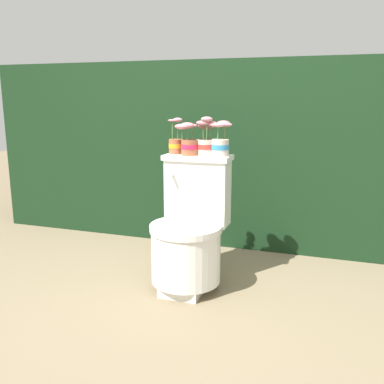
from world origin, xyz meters
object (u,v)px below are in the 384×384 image
at_px(toilet, 190,233).
at_px(potted_plant_left, 176,143).
at_px(potted_plant_midleft, 189,142).
at_px(potted_plant_middle, 206,140).
at_px(potted_plant_midright, 221,141).

height_order(toilet, potted_plant_left, potted_plant_left).
height_order(potted_plant_left, potted_plant_midleft, potted_plant_left).
relative_size(potted_plant_left, potted_plant_midleft, 1.12).
distance_m(potted_plant_middle, potted_plant_midright, 0.09).
xyz_separation_m(toilet, potted_plant_left, (-0.15, 0.17, 0.51)).
height_order(potted_plant_midleft, potted_plant_midright, potted_plant_midright).
bearing_deg(potted_plant_middle, potted_plant_midleft, -160.21).
xyz_separation_m(potted_plant_middle, potted_plant_midright, (0.09, -0.01, -0.00)).
height_order(potted_plant_left, potted_plant_midright, potted_plant_left).
bearing_deg(potted_plant_middle, potted_plant_left, 178.02).
distance_m(potted_plant_left, potted_plant_middle, 0.20).
relative_size(potted_plant_midleft, potted_plant_midright, 0.95).
distance_m(potted_plant_left, potted_plant_midright, 0.29).
height_order(potted_plant_midleft, potted_plant_middle, potted_plant_middle).
bearing_deg(potted_plant_midright, potted_plant_middle, 171.48).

